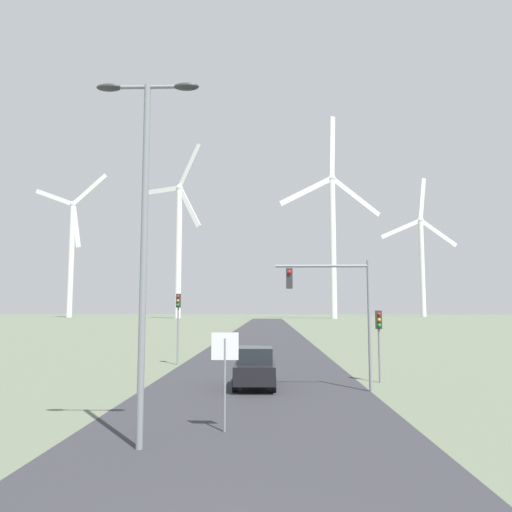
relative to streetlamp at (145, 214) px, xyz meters
name	(u,v)px	position (x,y,z in m)	size (l,w,h in m)	color
road_surface	(263,341)	(2.71, 41.58, -6.09)	(10.00, 240.00, 0.01)	#2D2D33
streetlamp	(145,214)	(0.00, 0.00, 0.00)	(2.84, 0.32, 9.74)	gray
stop_sign_near	(225,362)	(2.02, 1.86, -4.09)	(0.81, 0.07, 2.87)	gray
traffic_light_post_near_left	(178,313)	(-2.52, 19.02, -2.80)	(0.28, 0.34, 4.52)	gray
traffic_light_post_near_right	(379,329)	(8.71, 11.74, -3.54)	(0.28, 0.34, 3.47)	gray
traffic_light_mast_overhead	(336,298)	(6.26, 9.09, -2.04)	(4.18, 0.34, 5.70)	gray
car_approaching	(255,367)	(2.69, 9.97, -5.18)	(1.88, 4.12, 1.83)	black
wind_turbine_far_left	(72,247)	(-76.17, 184.18, 21.89)	(31.26, 5.33, 57.81)	white
wind_turbine_left	(179,238)	(-29.64, 166.69, 22.98)	(24.44, 12.81, 63.59)	white
wind_turbine_center	(333,230)	(26.12, 163.46, 25.18)	(38.07, 15.84, 73.43)	white
wind_turbine_right	(422,256)	(71.01, 208.16, 20.53)	(33.98, 2.60, 61.91)	white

